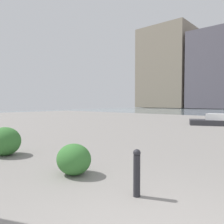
# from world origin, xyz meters

# --- Properties ---
(building_annex) EXTENTS (15.06, 10.19, 22.21)m
(building_annex) POSITION_xyz_m (18.24, -65.83, 11.10)
(building_annex) COLOR #5B5660
(building_annex) RESTS_ON ground
(building_highrise) EXTENTS (16.97, 14.20, 26.79)m
(building_highrise) POSITION_xyz_m (35.28, -68.27, 13.40)
(building_highrise) COLOR gray
(building_highrise) RESTS_ON ground
(bollard_near) EXTENTS (0.13, 0.13, 0.82)m
(bollard_near) POSITION_xyz_m (1.07, -1.12, 0.43)
(bollard_near) COLOR #232328
(bollard_near) RESTS_ON ground
(shrub_wide) EXTENTS (0.82, 0.74, 0.70)m
(shrub_wide) POSITION_xyz_m (2.80, -1.14, 0.35)
(shrub_wide) COLOR #387533
(shrub_wide) RESTS_ON ground
(shrub_tall) EXTENTS (1.02, 0.92, 0.87)m
(shrub_tall) POSITION_xyz_m (5.84, -0.90, 0.43)
(shrub_tall) COLOR #387533
(shrub_tall) RESTS_ON ground
(boat) EXTENTS (4.10, 3.00, 0.95)m
(boat) POSITION_xyz_m (3.65, -14.89, 0.21)
(boat) COLOR #333338
(boat) RESTS_ON ground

